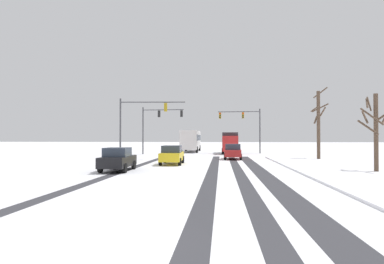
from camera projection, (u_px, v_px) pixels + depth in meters
The scene contains 16 objects.
ground_plane at pixel (99, 248), 6.79m from camera, with size 300.00×300.00×0.00m, color white.
wheel_track_left_lane at pixel (125, 170), 22.62m from camera, with size 0.71×34.12×0.01m, color #38383D.
wheel_track_right_lane at pixel (213, 171), 22.06m from camera, with size 0.75×34.12×0.01m, color #38383D.
wheel_track_center at pixel (239, 171), 21.90m from camera, with size 0.70×34.12×0.01m, color #38383D.
wheel_track_oncoming at pixel (260, 172), 21.77m from camera, with size 1.09×34.12×0.01m, color #38383D.
sidewalk_kerb_right at pixel (336, 174), 19.82m from camera, with size 4.00×34.12×0.12m, color white.
traffic_signal_far_right at pixel (245, 121), 47.22m from camera, with size 6.20×0.49×6.50m.
traffic_signal_far_left at pixel (157, 121), 44.23m from camera, with size 5.78×0.52×6.50m.
traffic_signal_near_left at pixel (139, 117), 34.50m from camera, with size 7.02×0.72×6.50m.
car_red_lead at pixel (233, 151), 34.28m from camera, with size 1.96×4.16×1.62m.
car_yellow_cab_second at pixel (172, 155), 27.76m from camera, with size 1.91×4.14×1.62m.
car_black_third at pixel (118, 159), 22.24m from camera, with size 1.96×4.16×1.62m.
bus_oncoming at pixel (191, 139), 52.23m from camera, with size 2.77×11.03×3.38m.
box_truck_delivery at pixel (230, 142), 46.26m from camera, with size 2.40×7.44×3.02m.
bare_tree_sidewalk_mid at pixel (375, 127), 22.08m from camera, with size 2.28×2.24×5.34m.
bare_tree_sidewalk_far at pixel (319, 123), 34.85m from camera, with size 2.04×1.71×7.84m.
Camera 1 is at (2.58, -6.63, 2.33)m, focal length 30.13 mm.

